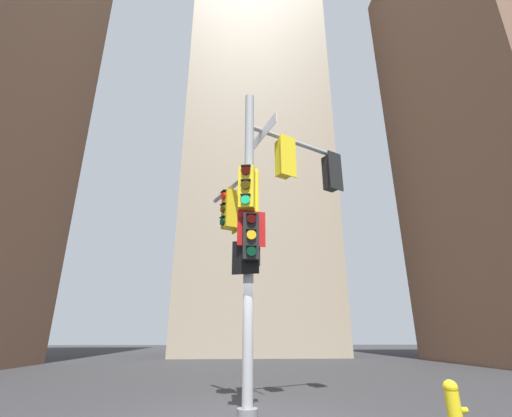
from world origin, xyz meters
name	(u,v)px	position (x,y,z in m)	size (l,w,h in m)	color
building_mid_block	(255,96)	(1.70, 24.74, 26.55)	(12.88, 12.88, 53.10)	tan
signal_pole_assembly	(264,205)	(0.37, 0.30, 4.43)	(3.63, 2.58, 7.31)	#9EA0A3
fire_hydrant	(454,405)	(3.26, -1.40, 0.41)	(0.33, 0.23, 0.78)	yellow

